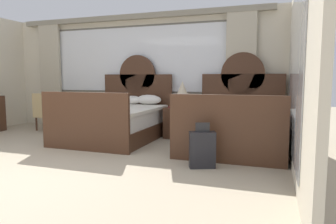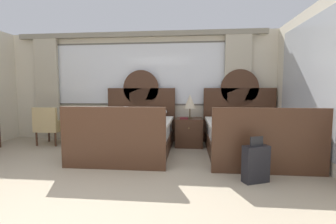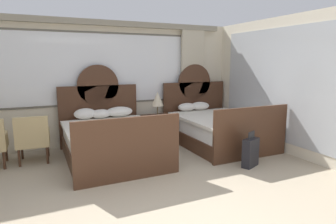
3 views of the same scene
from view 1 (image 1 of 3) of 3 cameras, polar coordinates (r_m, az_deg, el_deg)
name	(u,v)px [view 1 (image 1 of 3)]	position (r m, az deg, el deg)	size (l,w,h in m)	color
wall_back_window	(137,69)	(7.32, -5.79, 7.91)	(6.67, 0.22, 2.70)	beige
wall_right_mirror	(299,69)	(4.37, 23.08, 7.40)	(0.08, 4.58, 2.70)	beige
bed_near_window	(117,120)	(6.32, -9.45, -1.50)	(1.68, 2.20, 1.75)	#472B1C
bed_near_mirror	(235,127)	(5.58, 12.39, -2.66)	(1.68, 2.20, 1.75)	#472B1C
nightstand_between_beds	(181,122)	(6.41, 2.46, -1.90)	(0.60, 0.62, 0.63)	#472B1C
table_lamp_on_nightstand	(182,89)	(6.35, 2.68, 4.25)	(0.27, 0.27, 0.54)	brown
book_on_nightstand	(174,107)	(6.29, 1.21, 0.97)	(0.18, 0.26, 0.03)	maroon
armchair_by_window_left	(73,112)	(7.33, -17.24, 0.07)	(0.59, 0.59, 0.88)	tan
armchair_by_window_centre	(48,111)	(7.76, -21.35, 0.26)	(0.56, 0.56, 0.88)	tan
suitcase_on_floor	(202,149)	(4.26, 6.38, -6.92)	(0.38, 0.27, 0.63)	black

